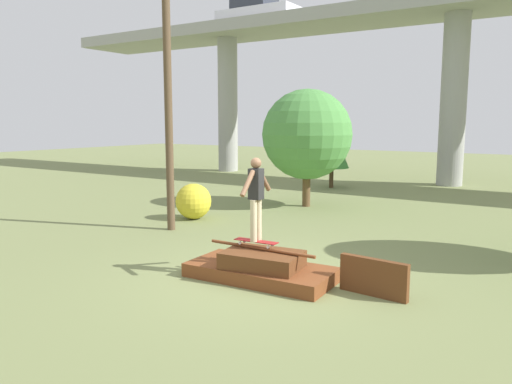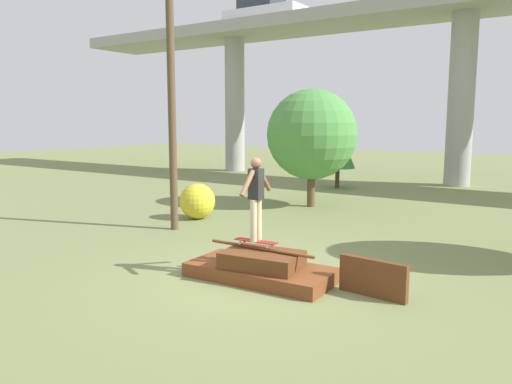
{
  "view_description": "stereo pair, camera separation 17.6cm",
  "coord_description": "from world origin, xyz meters",
  "px_view_note": "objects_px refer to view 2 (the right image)",
  "views": [
    {
      "loc": [
        4.63,
        -7.38,
        2.83
      ],
      "look_at": [
        -0.13,
        0.05,
        1.57
      ],
      "focal_mm": 35.0,
      "sensor_mm": 36.0,
      "label": 1
    },
    {
      "loc": [
        4.77,
        -7.29,
        2.83
      ],
      "look_at": [
        -0.13,
        0.05,
        1.57
      ],
      "focal_mm": 35.0,
      "sensor_mm": 36.0,
      "label": 2
    }
  ],
  "objects_px": {
    "skater": "(256,194)",
    "utility_pole": "(171,76)",
    "tree_behind_right": "(338,147)",
    "tree_behind_left": "(312,135)",
    "car_on_overpass_left": "(264,13)",
    "skateboard": "(256,241)",
    "bush_yellow_flowering": "(197,201)"
  },
  "relations": [
    {
      "from": "skater",
      "to": "utility_pole",
      "type": "distance_m",
      "value": 5.2
    },
    {
      "from": "utility_pole",
      "to": "tree_behind_right",
      "type": "xyz_separation_m",
      "value": [
        0.09,
        9.98,
        -2.24
      ]
    },
    {
      "from": "skater",
      "to": "utility_pole",
      "type": "height_order",
      "value": "utility_pole"
    },
    {
      "from": "car_on_overpass_left",
      "to": "skater",
      "type": "bearing_deg",
      "value": -57.5
    },
    {
      "from": "skateboard",
      "to": "skater",
      "type": "relative_size",
      "value": 0.56
    },
    {
      "from": "car_on_overpass_left",
      "to": "tree_behind_left",
      "type": "height_order",
      "value": "car_on_overpass_left"
    },
    {
      "from": "tree_behind_left",
      "to": "tree_behind_right",
      "type": "bearing_deg",
      "value": 104.48
    },
    {
      "from": "skateboard",
      "to": "car_on_overpass_left",
      "type": "distance_m",
      "value": 20.59
    },
    {
      "from": "car_on_overpass_left",
      "to": "tree_behind_right",
      "type": "relative_size",
      "value": 1.7
    },
    {
      "from": "skateboard",
      "to": "bush_yellow_flowering",
      "type": "xyz_separation_m",
      "value": [
        -4.48,
        3.63,
        -0.15
      ]
    },
    {
      "from": "bush_yellow_flowering",
      "to": "tree_behind_right",
      "type": "bearing_deg",
      "value": 86.46
    },
    {
      "from": "tree_behind_left",
      "to": "bush_yellow_flowering",
      "type": "xyz_separation_m",
      "value": [
        -1.77,
        -3.73,
        -1.87
      ]
    },
    {
      "from": "car_on_overpass_left",
      "to": "utility_pole",
      "type": "xyz_separation_m",
      "value": [
        6.16,
        -13.84,
        -4.62
      ]
    },
    {
      "from": "utility_pole",
      "to": "tree_behind_right",
      "type": "height_order",
      "value": "utility_pole"
    },
    {
      "from": "skater",
      "to": "tree_behind_right",
      "type": "distance_m",
      "value": 12.8
    },
    {
      "from": "skater",
      "to": "utility_pole",
      "type": "bearing_deg",
      "value": 151.58
    },
    {
      "from": "skater",
      "to": "car_on_overpass_left",
      "type": "relative_size",
      "value": 0.34
    },
    {
      "from": "bush_yellow_flowering",
      "to": "utility_pole",
      "type": "bearing_deg",
      "value": -73.23
    },
    {
      "from": "skateboard",
      "to": "utility_pole",
      "type": "bearing_deg",
      "value": 151.58
    },
    {
      "from": "bush_yellow_flowering",
      "to": "skater",
      "type": "bearing_deg",
      "value": -39.01
    },
    {
      "from": "utility_pole",
      "to": "tree_behind_left",
      "type": "height_order",
      "value": "utility_pole"
    },
    {
      "from": "skateboard",
      "to": "bush_yellow_flowering",
      "type": "distance_m",
      "value": 5.77
    },
    {
      "from": "car_on_overpass_left",
      "to": "tree_behind_left",
      "type": "xyz_separation_m",
      "value": [
        7.49,
        -8.67,
        -6.2
      ]
    },
    {
      "from": "tree_behind_right",
      "to": "tree_behind_left",
      "type": "bearing_deg",
      "value": -75.52
    },
    {
      "from": "skateboard",
      "to": "bush_yellow_flowering",
      "type": "height_order",
      "value": "bush_yellow_flowering"
    },
    {
      "from": "utility_pole",
      "to": "bush_yellow_flowering",
      "type": "distance_m",
      "value": 3.76
    },
    {
      "from": "tree_behind_right",
      "to": "bush_yellow_flowering",
      "type": "xyz_separation_m",
      "value": [
        -0.53,
        -8.53,
        -1.21
      ]
    },
    {
      "from": "tree_behind_left",
      "to": "tree_behind_right",
      "type": "height_order",
      "value": "tree_behind_left"
    },
    {
      "from": "car_on_overpass_left",
      "to": "utility_pole",
      "type": "bearing_deg",
      "value": -66.0
    },
    {
      "from": "skater",
      "to": "tree_behind_left",
      "type": "distance_m",
      "value": 7.89
    },
    {
      "from": "skater",
      "to": "utility_pole",
      "type": "relative_size",
      "value": 0.2
    },
    {
      "from": "tree_behind_left",
      "to": "utility_pole",
      "type": "bearing_deg",
      "value": -104.46
    }
  ]
}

